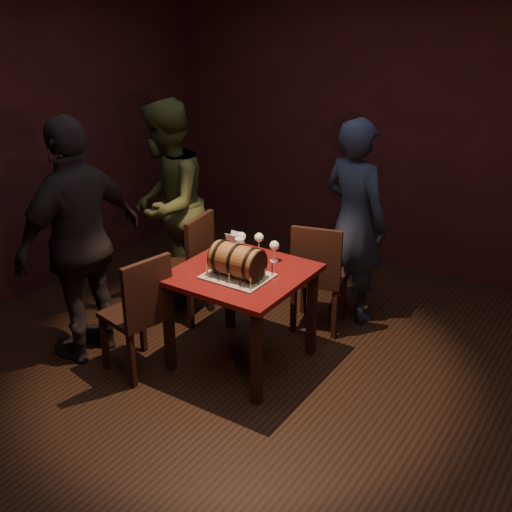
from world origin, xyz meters
The scene contains 16 objects.
room_shell centered at (0.00, 0.00, 1.40)m, with size 5.04×5.04×2.80m.
pub_table centered at (-0.19, 0.15, 0.64)m, with size 0.90×0.90×0.75m.
cake_board centered at (-0.16, 0.05, 0.76)m, with size 0.45×0.35×0.01m, color gray.
barrel_cake centered at (-0.16, 0.05, 0.88)m, with size 0.41×0.24×0.24m.
birthday_candles centered at (-0.16, 0.05, 0.80)m, with size 0.40×0.30×0.09m.
wine_glass_left centered at (-0.39, 0.44, 0.87)m, with size 0.07×0.07×0.16m.
wine_glass_mid centered at (-0.27, 0.50, 0.87)m, with size 0.07×0.07×0.16m.
wine_glass_right centered at (-0.09, 0.43, 0.87)m, with size 0.07×0.07×0.16m.
pint_of_ale centered at (-0.35, 0.35, 0.82)m, with size 0.07×0.07×0.15m.
menu_card centered at (-0.47, 0.45, 0.81)m, with size 0.10×0.05×0.13m, color white, non-canonical shape.
chair_back centered at (0.05, 0.87, 0.52)m, with size 0.49×0.49×0.93m.
chair_left_rear centered at (-0.94, 0.48, 0.52)m, with size 0.45×0.45×0.93m.
chair_left_front centered at (-0.70, -0.37, 0.52)m, with size 0.47×0.47×0.93m.
person_back centered at (0.16, 1.28, 0.85)m, with size 0.62×0.41×1.70m, color #192032.
person_left_rear centered at (-1.31, 0.66, 0.89)m, with size 0.87×0.68×1.79m, color #34391C.
person_left_front centered at (-1.25, -0.37, 0.92)m, with size 1.08×0.45×1.84m, color black.
Camera 1 is at (2.18, -3.28, 2.68)m, focal length 45.00 mm.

